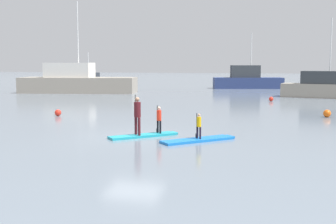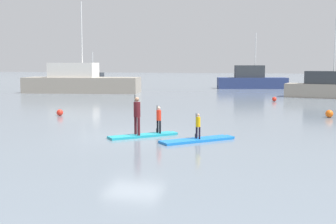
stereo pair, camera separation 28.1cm
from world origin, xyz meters
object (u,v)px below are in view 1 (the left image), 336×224
Objects in this scene: paddler_child_solo at (199,125)px; paddleboard_near at (199,140)px; paddleboard_far at (144,136)px; fishing_boat_green_midground at (328,88)px; fishing_boat_white_large at (77,82)px; mooring_buoy_near at (327,113)px; mooring_buoy_far at (271,99)px; mooring_buoy_mid at (58,113)px; trawler_grey_distant at (92,81)px; paddler_adult at (137,113)px; paddler_child_front at (159,118)px; motor_boat_small_navy at (247,80)px.

paddleboard_near is at bearing -64.55° from paddler_child_solo.
paddleboard_far is 26.52m from fishing_boat_green_midground.
paddler_child_solo is at bearing -55.01° from fishing_boat_white_large.
mooring_buoy_near is 1.20× the size of mooring_buoy_far.
mooring_buoy_mid is (-9.76, 6.28, 0.15)m from paddleboard_near.
paddler_child_solo is 2.61m from paddleboard_far.
trawler_grey_distant is 36.65m from mooring_buoy_mid.
trawler_grey_distant is at bearing 119.31° from paddleboard_near.
fishing_boat_green_midground is (10.47, 24.64, -0.10)m from paddler_adult.
paddler_adult is (-0.22, -0.20, 0.99)m from paddleboard_far.
mooring_buoy_near is at bearing 47.00° from paddleboard_far.
paddler_child_solo is 0.18× the size of trawler_grey_distant.
paddler_child_solo is 46.48m from trawler_grey_distant.
paddler_child_front is 37.09m from motor_boat_small_navy.
paddleboard_near is 38.03m from motor_boat_small_navy.
paddleboard_near is 0.22× the size of fishing_boat_white_large.
mooring_buoy_mid is (-15.77, -3.29, -0.03)m from mooring_buoy_near.
paddler_child_solo is 31.12m from fishing_boat_white_large.
fishing_boat_green_midground reaches higher than paddler_adult.
fishing_boat_green_midground is at bearing -57.90° from motor_boat_small_navy.
mooring_buoy_far reaches higher than paddleboard_near.
paddleboard_near is at bearing -32.79° from mooring_buoy_mid.
motor_boat_small_navy reaches higher than paddleboard_near.
fishing_boat_green_midground is at bearing 44.80° from mooring_buoy_far.
motor_boat_small_navy is 33.07m from mooring_buoy_mid.
paddler_child_solo is at bearing -25.95° from paddler_child_front.
paddler_adult is at bearing -59.08° from fishing_boat_white_large.
mooring_buoy_far is (-3.34, 10.28, -0.04)m from mooring_buoy_near.
paddleboard_near is at bearing -60.69° from trawler_grey_distant.
fishing_boat_green_midground is 34.29m from trawler_grey_distant.
paddler_child_solo is at bearing -89.28° from motor_boat_small_navy.
trawler_grey_distant is at bearing 116.81° from paddleboard_far.
mooring_buoy_near is (28.78, -30.96, -0.43)m from trawler_grey_distant.
paddleboard_far is 0.21× the size of fishing_boat_white_large.
paddleboard_far is 12.48m from mooring_buoy_near.
motor_boat_small_navy is 22.70× the size of mooring_buoy_mid.
paddleboard_far is 1.04m from paddler_child_front.
paddler_adult is at bearing -138.70° from paddleboard_far.
motor_boat_small_navy is 19.87× the size of mooring_buoy_near.
motor_boat_small_navy is 1.52× the size of trawler_grey_distant.
paddler_child_solo is 11.31m from mooring_buoy_near.
mooring_buoy_far is (-5.07, -5.03, -0.75)m from fishing_boat_green_midground.
fishing_boat_green_midground is 19.96× the size of mooring_buoy_near.
fishing_boat_white_large is (-15.12, 25.25, 0.17)m from paddler_adult.
fishing_boat_green_midground is 1.53× the size of trawler_grey_distant.
mooring_buoy_far is (3.16, -18.16, -0.85)m from motor_boat_small_navy.
paddler_child_front is 19.47m from mooring_buoy_far.
mooring_buoy_mid is at bearing -132.49° from mooring_buoy_far.
mooring_buoy_far reaches higher than paddleboard_far.
trawler_grey_distant is (-22.28, 2.52, -0.38)m from motor_boat_small_navy.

